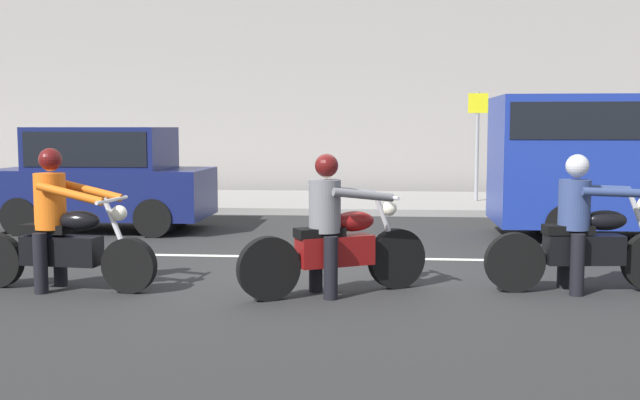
# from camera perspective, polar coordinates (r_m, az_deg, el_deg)

# --- Properties ---
(ground_plane) EXTENTS (80.00, 80.00, 0.00)m
(ground_plane) POSITION_cam_1_polar(r_m,az_deg,el_deg) (9.44, -0.16, -5.38)
(ground_plane) COLOR #272727
(sidewalk_slab) EXTENTS (40.00, 4.40, 0.14)m
(sidewalk_slab) POSITION_cam_1_polar(r_m,az_deg,el_deg) (17.33, 2.27, -0.14)
(sidewalk_slab) COLOR gray
(sidewalk_slab) RESTS_ON ground_plane
(lane_marking_stripe) EXTENTS (18.00, 0.14, 0.01)m
(lane_marking_stripe) POSITION_cam_1_polar(r_m,az_deg,el_deg) (10.28, 5.17, -4.47)
(lane_marking_stripe) COLOR silver
(lane_marking_stripe) RESTS_ON ground_plane
(motorcycle_with_rider_denim_blue) EXTENTS (2.16, 0.71, 1.51)m
(motorcycle_with_rider_denim_blue) POSITION_cam_1_polar(r_m,az_deg,el_deg) (8.61, 19.53, -2.56)
(motorcycle_with_rider_denim_blue) COLOR black
(motorcycle_with_rider_denim_blue) RESTS_ON ground_plane
(motorcycle_with_rider_orange_stripe) EXTENTS (2.19, 0.71, 1.57)m
(motorcycle_with_rider_orange_stripe) POSITION_cam_1_polar(r_m,az_deg,el_deg) (8.67, -19.28, -2.39)
(motorcycle_with_rider_orange_stripe) COLOR black
(motorcycle_with_rider_orange_stripe) RESTS_ON ground_plane
(motorcycle_with_rider_gray) EXTENTS (1.98, 1.16, 1.52)m
(motorcycle_with_rider_gray) POSITION_cam_1_polar(r_m,az_deg,el_deg) (7.98, 1.09, -2.85)
(motorcycle_with_rider_gray) COLOR black
(motorcycle_with_rider_gray) RESTS_ON ground_plane
(parked_hatchback_navy) EXTENTS (3.66, 1.76, 1.80)m
(parked_hatchback_navy) POSITION_cam_1_polar(r_m,az_deg,el_deg) (13.52, -16.26, 1.68)
(parked_hatchback_navy) COLOR #11194C
(parked_hatchback_navy) RESTS_ON ground_plane
(street_sign_post) EXTENTS (0.44, 0.08, 2.45)m
(street_sign_post) POSITION_cam_1_polar(r_m,az_deg,el_deg) (17.15, 11.97, 4.90)
(street_sign_post) COLOR gray
(street_sign_post) RESTS_ON sidewalk_slab
(pedestrian_bystander) EXTENTS (0.34, 0.34, 1.68)m
(pedestrian_bystander) POSITION_cam_1_polar(r_m,az_deg,el_deg) (18.32, 17.53, 3.22)
(pedestrian_bystander) COLOR black
(pedestrian_bystander) RESTS_ON sidewalk_slab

